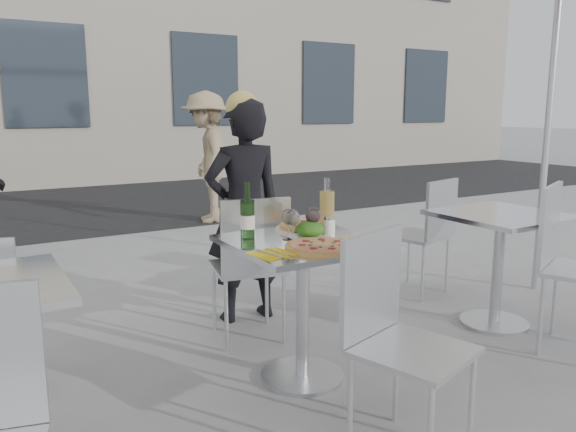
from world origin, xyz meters
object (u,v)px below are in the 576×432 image
pizza_near (322,246)px  wineglass_red_a (312,216)px  pedestrian_b (207,157)px  carafe (327,209)px  side_table_right (499,245)px  main_table (303,280)px  chair_far (251,257)px  sugar_shaker (329,226)px  wine_bottle (248,217)px  wineglass_red_b (314,216)px  salad_plate (310,231)px  side_chair_rnear (569,254)px  pizza_far (303,227)px  napkin_right (362,240)px  woman_diner (244,212)px  wineglass_white_a (288,218)px  chair_near (394,325)px  napkin_left (273,254)px  side_chair_rfar (428,227)px  wineglass_white_b (293,218)px

pizza_near → wineglass_red_a: bearing=68.4°
pedestrian_b → carafe: (-1.00, -4.11, 0.05)m
side_table_right → pizza_near: 1.55m
main_table → chair_far: bearing=91.8°
sugar_shaker → wine_bottle: bearing=158.0°
pizza_near → wineglass_red_b: size_ratio=2.23×
main_table → wineglass_red_b: (0.09, 0.03, 0.32)m
salad_plate → side_chair_rnear: bearing=-18.4°
pedestrian_b → sugar_shaker: 4.37m
pizza_far → wineglass_red_a: 0.21m
salad_plate → carafe: carafe is taller
salad_plate → napkin_right: (0.19, -0.20, -0.03)m
woman_diner → carafe: bearing=99.7°
pedestrian_b → wineglass_white_a: bearing=-0.2°
side_table_right → chair_near: size_ratio=0.83×
salad_plate → chair_far: bearing=98.5°
woman_diner → wineglass_red_b: bearing=90.0°
side_chair_rnear → pizza_near: bearing=147.0°
carafe → napkin_left: bearing=-149.2°
side_chair_rfar → sugar_shaker: bearing=12.2°
side_chair_rfar → chair_near: bearing=27.8°
napkin_left → chair_near: bearing=-74.5°
side_table_right → pizza_far: pizza_far is taller
wineglass_white_a → napkin_left: wineglass_white_a is taller
main_table → napkin_left: (-0.27, -0.17, 0.21)m
side_table_right → pizza_near: bearing=-172.7°
side_chair_rnear → pizza_near: 1.58m
side_chair_rnear → wineglass_red_a: bearing=137.9°
wineglass_white_b → wineglass_red_a: size_ratio=1.00×
wineglass_white_a → side_chair_rnear: bearing=-18.0°
side_chair_rfar → pedestrian_b: bearing=-99.1°
pizza_far → sugar_shaker: sugar_shaker is taller
chair_near → wineglass_red_b: bearing=65.5°
carafe → wineglass_red_b: (-0.15, -0.10, -0.01)m
pedestrian_b → wineglass_red_b: size_ratio=10.37×
woman_diner → wineglass_white_a: woman_diner is taller
salad_plate → wineglass_red_b: (0.03, -0.00, 0.07)m
chair_far → napkin_right: chair_far is taller
main_table → wine_bottle: bearing=144.2°
chair_near → salad_plate: (0.06, 0.73, 0.25)m
salad_plate → wine_bottle: bearing=155.1°
chair_near → wineglass_red_a: (0.08, 0.74, 0.32)m
chair_far → chair_near: bearing=102.1°
side_chair_rfar → salad_plate: size_ratio=4.06×
woman_diner → carafe: woman_diner is taller
salad_plate → wineglass_white_a: size_ratio=1.40×
side_table_right → chair_near: 1.66m
side_chair_rnear → salad_plate: 1.57m
side_table_right → salad_plate: size_ratio=3.41×
pedestrian_b → chair_far: bearing=-1.8°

